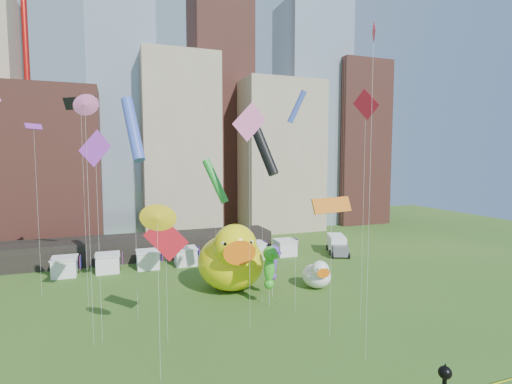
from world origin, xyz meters
name	(u,v)px	position (x,y,z in m)	size (l,w,h in m)	color
skyline	(168,123)	(2.25, 61.06, 21.44)	(101.00, 23.00, 68.00)	brown
crane_right	(295,12)	(30.89, 64.00, 46.90)	(23.00, 1.00, 76.00)	red
pavilion	(145,247)	(-4.00, 42.00, 1.60)	(38.00, 6.00, 3.20)	black
vendor_tents	(186,257)	(1.02, 36.00, 1.11)	(33.24, 2.80, 2.40)	white
big_duck	(232,259)	(4.03, 23.92, 3.56)	(8.29, 10.50, 7.76)	yellow
small_duck	(317,275)	(13.29, 21.29, 1.55)	(3.81, 4.65, 3.37)	white
seahorse_green	(270,264)	(6.17, 18.06, 4.30)	(1.64, 1.94, 6.07)	silver
seahorse_purple	(273,260)	(7.49, 20.40, 4.03)	(1.62, 1.82, 5.58)	silver
box_truck	(337,245)	(23.98, 34.26, 1.38)	(4.49, 6.72, 2.69)	white
kite_0	(373,59)	(8.84, 6.23, 21.29)	(0.75, 1.31, 23.81)	silver
kite_1	(250,125)	(2.68, 13.96, 17.30)	(3.18, 0.67, 19.17)	silver
kite_2	(262,146)	(5.88, 19.32, 15.80)	(2.98, 3.37, 18.79)	silver
kite_3	(215,181)	(2.94, 26.58, 11.98)	(3.09, 2.28, 14.58)	silver
kite_4	(157,218)	(-5.34, 8.83, 10.80)	(1.58, 1.10, 11.68)	silver
kite_5	(297,108)	(8.00, 16.08, 19.21)	(1.78, 1.38, 20.78)	silver
kite_6	(332,206)	(8.34, 10.33, 10.86)	(3.95, 1.40, 11.48)	silver
kite_7	(96,151)	(-9.12, 16.02, 15.12)	(2.27, 1.86, 16.81)	silver
kite_8	(366,109)	(12.54, 12.03, 18.77)	(0.85, 2.60, 20.55)	silver
kite_9	(85,106)	(-9.71, 15.27, 18.44)	(1.36, 1.12, 19.32)	silver
kite_10	(81,104)	(-10.54, 22.98, 19.54)	(3.19, 2.68, 20.19)	silver
kite_13	(133,129)	(-6.17, 19.75, 17.15)	(2.08, 3.60, 20.10)	silver
kite_15	(34,129)	(-15.43, 28.92, 17.54)	(1.48, 1.60, 18.13)	silver
kite_16	(166,239)	(-4.21, 14.02, 8.30)	(3.32, 1.45, 10.15)	silver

